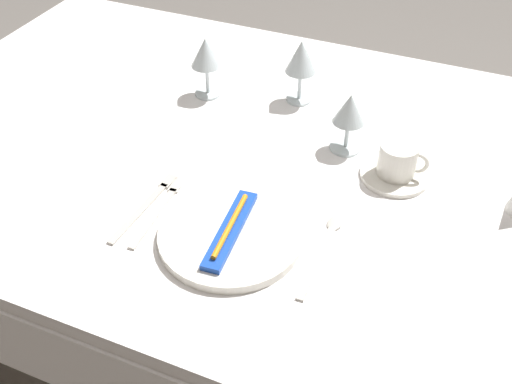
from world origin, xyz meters
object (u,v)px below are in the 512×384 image
object	(u,v)px
coffee_cup_left	(399,160)
wine_glass_left	(349,112)
spoon_soup	(324,246)
fork_inner	(147,204)
fork_outer	(160,209)
toothbrush_package	(230,229)
dinner_plate	(231,236)
wine_glass_right	(206,55)
wine_glass_centre	(301,59)

from	to	relation	value
coffee_cup_left	wine_glass_left	distance (m)	0.14
spoon_soup	fork_inner	bearing A→B (deg)	-175.43
fork_outer	spoon_soup	size ratio (longest dim) A/B	0.95
toothbrush_package	fork_outer	bearing A→B (deg)	173.13
dinner_plate	coffee_cup_left	world-z (taller)	coffee_cup_left
wine_glass_left	wine_glass_right	distance (m)	0.39
coffee_cup_left	wine_glass_left	bearing A→B (deg)	155.64
fork_inner	wine_glass_left	distance (m)	0.46
dinner_plate	fork_inner	distance (m)	0.19
dinner_plate	wine_glass_right	bearing A→B (deg)	121.00
fork_inner	coffee_cup_left	xyz separation A→B (m)	(0.43, 0.28, 0.04)
fork_outer	wine_glass_centre	bearing A→B (deg)	76.84
dinner_plate	toothbrush_package	bearing A→B (deg)	180.00
wine_glass_right	spoon_soup	bearing A→B (deg)	-42.27
fork_inner	spoon_soup	distance (m)	0.36
toothbrush_package	fork_outer	distance (m)	0.16
dinner_plate	coffee_cup_left	distance (m)	0.38
fork_outer	fork_inner	bearing A→B (deg)	177.49
spoon_soup	wine_glass_centre	bearing A→B (deg)	115.22
fork_outer	wine_glass_right	world-z (taller)	wine_glass_right
fork_outer	coffee_cup_left	xyz separation A→B (m)	(0.40, 0.28, 0.04)
wine_glass_left	spoon_soup	bearing A→B (deg)	-80.39
coffee_cup_left	fork_inner	bearing A→B (deg)	-147.05
wine_glass_right	fork_inner	bearing A→B (deg)	-80.08
coffee_cup_left	wine_glass_right	size ratio (longest dim) A/B	0.68
coffee_cup_left	wine_glass_left	size ratio (longest dim) A/B	0.76
fork_outer	coffee_cup_left	size ratio (longest dim) A/B	2.05
fork_outer	dinner_plate	bearing A→B (deg)	-6.87
fork_outer	fork_inner	world-z (taller)	same
wine_glass_centre	wine_glass_left	size ratio (longest dim) A/B	1.16
fork_inner	dinner_plate	bearing A→B (deg)	-6.18
spoon_soup	wine_glass_centre	distance (m)	0.51
fork_outer	fork_inner	distance (m)	0.03
coffee_cup_left	wine_glass_centre	world-z (taller)	wine_glass_centre
fork_outer	coffee_cup_left	world-z (taller)	coffee_cup_left
fork_outer	wine_glass_left	world-z (taller)	wine_glass_left
dinner_plate	toothbrush_package	world-z (taller)	toothbrush_package
fork_inner	spoon_soup	xyz separation A→B (m)	(0.36, 0.03, 0.00)
dinner_plate	wine_glass_centre	xyz separation A→B (m)	(-0.05, 0.50, 0.10)
toothbrush_package	spoon_soup	size ratio (longest dim) A/B	0.96
wine_glass_centre	wine_glass_right	world-z (taller)	wine_glass_centre
fork_inner	wine_glass_right	size ratio (longest dim) A/B	1.47
toothbrush_package	wine_glass_left	xyz separation A→B (m)	(0.11, 0.35, 0.07)
fork_inner	wine_glass_left	xyz separation A→B (m)	(0.30, 0.33, 0.09)
spoon_soup	wine_glass_centre	xyz separation A→B (m)	(-0.21, 0.45, 0.11)
wine_glass_left	toothbrush_package	bearing A→B (deg)	-107.75
fork_inner	spoon_soup	size ratio (longest dim) A/B	1.00
dinner_plate	wine_glass_left	distance (m)	0.38
dinner_plate	wine_glass_centre	world-z (taller)	wine_glass_centre
wine_glass_right	coffee_cup_left	bearing A→B (deg)	-15.68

